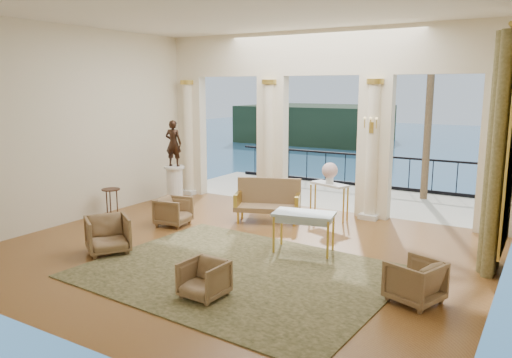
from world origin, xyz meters
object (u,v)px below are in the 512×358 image
Objects in this scene: armchair_d at (174,210)px; armchair_b at (204,278)px; game_table at (304,217)px; pedestal at (175,187)px; settee at (268,200)px; armchair_a at (108,233)px; statue at (173,143)px; armchair_c at (415,279)px; console_table at (329,190)px; side_table at (111,193)px.

armchair_b is at bearing -143.23° from armchair_d.
game_table is 4.92m from pedestal.
settee is at bearing -1.65° from pedestal.
statue is (-1.44, 3.65, 1.28)m from armchair_a.
settee is at bearing 125.11° from game_table.
pedestal is (-7.00, 2.89, 0.16)m from armchair_c.
armchair_c is at bearing -38.26° from game_table.
armchair_d is at bearing -120.35° from console_table.
armchair_c is (2.74, 1.47, 0.04)m from armchair_b.
side_table is at bearing -130.06° from console_table.
armchair_a reaches higher than armchair_c.
statue is 4.27m from console_table.
game_table is at bearing -56.75° from console_table.
console_table reaches higher than armchair_a.
side_table is (-7.50, 1.13, 0.25)m from armchair_c.
side_table is (-1.94, 1.89, 0.22)m from armchair_a.
settee is (-4.09, 2.81, 0.14)m from armchair_c.
armchair_d is (-0.20, 2.14, -0.04)m from armchair_a.
console_table is (4.10, 0.76, 0.23)m from pedestal.
armchair_c is 0.43× the size of settee.
armchair_d is at bearing -84.04° from armchair_c.
statue is (0.00, 0.00, 1.16)m from pedestal.
statue is at bearing 54.80° from armchair_a.
pedestal is at bearing -92.99° from armchair_c.
pedestal is at bearing 148.30° from game_table.
armchair_a is 3.93m from pedestal.
armchair_c is 7.57m from pedestal.
settee is 2.32× the size of side_table.
pedestal reaches higher than console_table.
settee reaches higher than side_table.
armchair_c reaches higher than armchair_b.
game_table is 5.12m from side_table.
game_table is (1.71, -1.61, 0.21)m from settee.
pedestal is at bearing 156.62° from settee.
pedestal is at bearing -148.26° from console_table.
armchair_a is 1.11× the size of side_table.
pedestal is (-1.24, 1.51, 0.16)m from armchair_d.
console_table is at bearing 28.65° from side_table.
game_table is 1.17× the size of pedestal.
armchair_c is 1.00× the size of side_table.
armchair_d and side_table have the same top height.
statue is at bearing 148.30° from game_table.
statue is at bearing -148.26° from console_table.
statue is 2.11m from side_table.
armchair_c is 5.92m from armchair_d.
armchair_a is 2.72m from side_table.
console_table reaches higher than side_table.
statue is at bearing 0.00° from pedestal.
statue reaches higher than armchair_a.
game_table is at bearing -97.24° from armchair_c.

